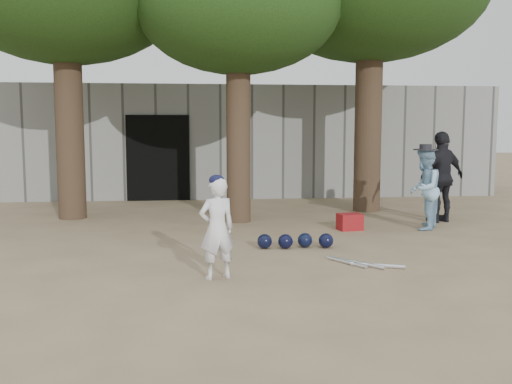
{
  "coord_description": "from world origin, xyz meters",
  "views": [
    {
      "loc": [
        -0.28,
        -7.07,
        1.85
      ],
      "look_at": [
        0.6,
        1.0,
        0.95
      ],
      "focal_mm": 40.0,
      "sensor_mm": 36.0,
      "label": 1
    }
  ],
  "objects": [
    {
      "name": "helmet_row",
      "position": [
        1.28,
        1.54,
        0.12
      ],
      "size": [
        1.19,
        0.3,
        0.23
      ],
      "color": "black",
      "rests_on": "ground"
    },
    {
      "name": "red_bag",
      "position": [
        2.56,
        3.03,
        0.15
      ],
      "size": [
        0.46,
        0.38,
        0.3
      ],
      "primitive_type": "cube",
      "rotation": [
        0.0,
        0.0,
        0.15
      ],
      "color": "maroon",
      "rests_on": "ground"
    },
    {
      "name": "ground",
      "position": [
        0.0,
        0.0,
        0.0
      ],
      "size": [
        70.0,
        70.0,
        0.0
      ],
      "primitive_type": "plane",
      "color": "#937C5E",
      "rests_on": "ground"
    },
    {
      "name": "back_building",
      "position": [
        -0.0,
        10.33,
        1.5
      ],
      "size": [
        16.0,
        5.24,
        3.0
      ],
      "color": "gray",
      "rests_on": "ground"
    },
    {
      "name": "boy_player",
      "position": [
        -0.01,
        -0.13,
        0.63
      ],
      "size": [
        0.53,
        0.44,
        1.26
      ],
      "primitive_type": "imported",
      "rotation": [
        0.0,
        0.0,
        3.48
      ],
      "color": "white",
      "rests_on": "ground"
    },
    {
      "name": "bat_pile",
      "position": [
        1.98,
        0.32,
        0.03
      ],
      "size": [
        0.91,
        0.74,
        0.06
      ],
      "color": "silver",
      "rests_on": "ground"
    },
    {
      "name": "spectator_dark",
      "position": [
        4.6,
        3.71,
        0.9
      ],
      "size": [
        1.14,
        0.78,
        1.8
      ],
      "primitive_type": "imported",
      "rotation": [
        0.0,
        0.0,
        3.5
      ],
      "color": "black",
      "rests_on": "ground"
    },
    {
      "name": "spectator_blue",
      "position": [
        3.92,
        2.94,
        0.75
      ],
      "size": [
        0.88,
        0.92,
        1.5
      ],
      "primitive_type": "imported",
      "rotation": [
        0.0,
        0.0,
        4.13
      ],
      "color": "#8EBBDC",
      "rests_on": "ground"
    }
  ]
}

